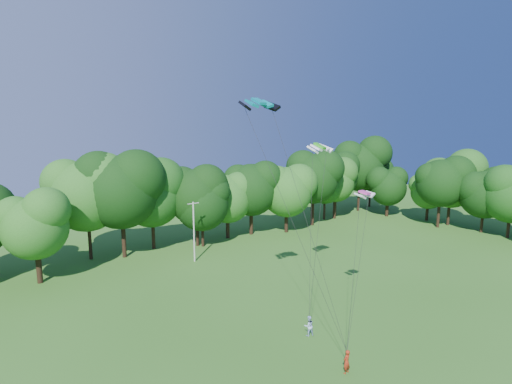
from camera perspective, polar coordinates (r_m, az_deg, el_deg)
utility_pole at (r=47.60m, az=-8.86°, el=-5.52°), size 1.45×0.18×7.22m
kite_flyer_left at (r=28.83m, az=12.81°, el=-22.56°), size 0.64×0.46×1.62m
kite_flyer_right at (r=32.55m, az=7.55°, el=-18.42°), size 0.94×0.83×1.60m
kite_teal at (r=28.76m, az=0.38°, el=12.84°), size 2.93×1.51×0.57m
kite_green at (r=35.74m, az=9.10°, el=6.54°), size 2.64×1.44×0.56m
kite_pink at (r=31.63m, az=15.26°, el=-0.07°), size 1.72×0.90×0.26m
tree_back_center at (r=53.05m, az=-8.53°, el=0.13°), size 8.19×8.19×11.91m
tree_back_east at (r=69.64m, az=11.28°, el=1.42°), size 7.05×7.05×10.25m
tree_flank_east at (r=70.72m, az=26.15°, el=1.91°), size 8.61×8.61×12.52m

